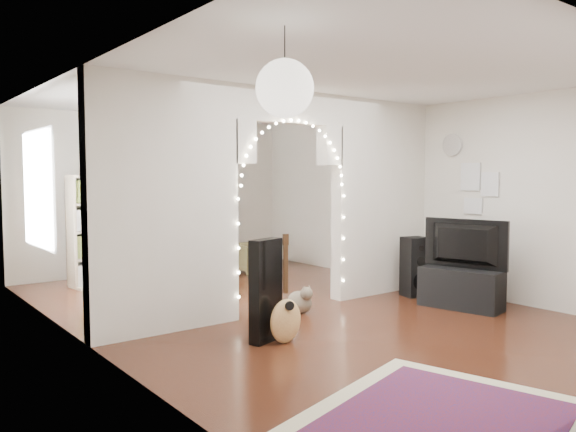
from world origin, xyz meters
TOP-DOWN VIEW (x-y plane):
  - floor at (0.00, 0.00)m, footprint 7.50×7.50m
  - ceiling at (0.00, 0.00)m, footprint 5.00×7.50m
  - wall_back at (0.00, 3.75)m, footprint 5.00×0.02m
  - wall_left at (-2.50, 0.00)m, footprint 0.02×7.50m
  - wall_right at (2.50, 0.00)m, footprint 0.02×7.50m
  - divider_wall at (0.00, 0.00)m, footprint 5.00×0.20m
  - fairy_lights at (0.00, -0.13)m, footprint 1.64×0.04m
  - window at (-2.47, 1.80)m, footprint 0.04×1.20m
  - wall_clock at (2.48, -0.60)m, footprint 0.03×0.31m
  - picture_frames at (2.48, -1.00)m, footprint 0.02×0.50m
  - paper_lantern at (-1.90, -2.40)m, footprint 0.40×0.40m
  - ceiling_fan at (0.00, 2.00)m, footprint 1.10×1.10m
  - area_rug at (-1.31, -3.26)m, footprint 2.63×2.23m
  - guitar_case at (-1.04, -0.96)m, footprint 0.42×0.25m
  - acoustic_guitar at (-0.92, -1.14)m, footprint 0.39×0.21m
  - tabby_cat at (-0.02, -0.27)m, footprint 0.28×0.56m
  - floor_speaker at (1.83, -0.49)m, footprint 0.38×0.35m
  - media_console at (1.72, -1.31)m, footprint 0.59×1.06m
  - tv at (1.72, -1.31)m, footprint 0.36×1.08m
  - bookcase at (-0.94, 2.99)m, footprint 1.68×0.64m
  - dining_table at (-0.29, 2.72)m, footprint 1.26×0.89m
  - flower_vase at (-0.29, 2.72)m, footprint 0.20×0.20m
  - dining_chair_left at (-0.89, 1.78)m, footprint 0.62×0.63m
  - dining_chair_right at (1.16, 2.53)m, footprint 0.54×0.56m

SIDE VIEW (x-z plane):
  - floor at x=0.00m, z-range 0.00..0.00m
  - area_rug at x=-1.31m, z-range 0.00..0.02m
  - tabby_cat at x=-0.02m, z-range -0.03..0.33m
  - media_console at x=1.72m, z-range 0.00..0.50m
  - dining_chair_right at x=1.16m, z-range 0.00..0.51m
  - dining_chair_left at x=-0.89m, z-range 0.00..0.56m
  - acoustic_guitar at x=-0.92m, z-range -0.06..0.86m
  - floor_speaker at x=1.83m, z-range 0.00..0.82m
  - guitar_case at x=-1.04m, z-range 0.00..1.03m
  - dining_table at x=-0.29m, z-range 0.30..1.06m
  - tv at x=1.72m, z-range 0.50..1.12m
  - bookcase at x=-0.94m, z-range 0.00..1.68m
  - flower_vase at x=-0.29m, z-range 0.76..0.95m
  - wall_back at x=0.00m, z-range 0.00..2.70m
  - wall_left at x=-2.50m, z-range 0.00..2.70m
  - wall_right at x=2.50m, z-range 0.00..2.70m
  - divider_wall at x=0.00m, z-range 0.07..2.77m
  - window at x=-2.47m, z-range 0.80..2.20m
  - picture_frames at x=2.48m, z-range 1.15..1.85m
  - fairy_lights at x=0.00m, z-range 0.75..2.35m
  - wall_clock at x=2.48m, z-range 1.95..2.25m
  - paper_lantern at x=-1.90m, z-range 2.05..2.45m
  - ceiling_fan at x=0.00m, z-range 2.25..2.55m
  - ceiling at x=0.00m, z-range 2.69..2.71m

